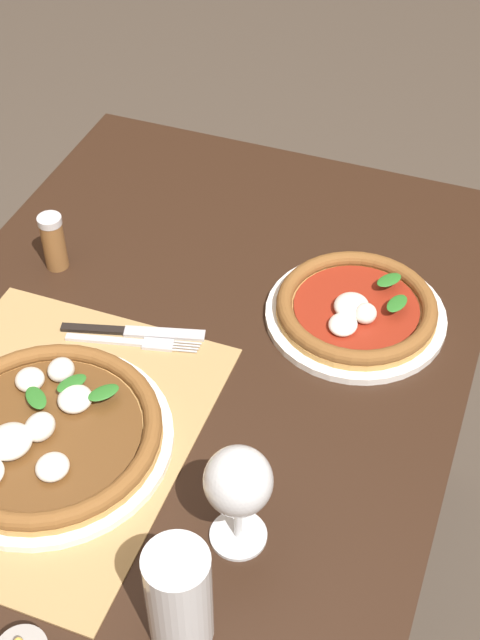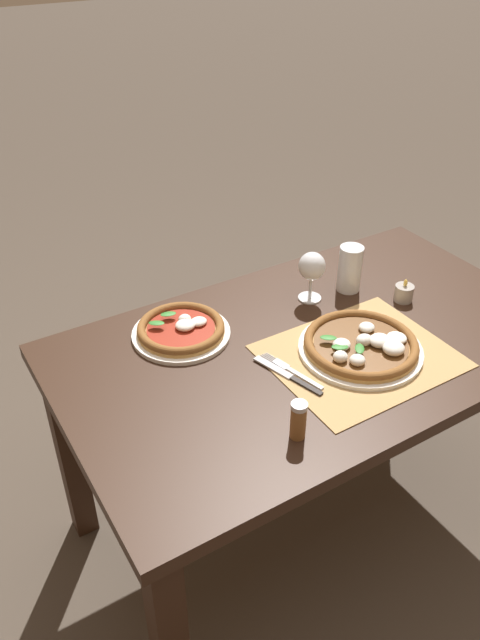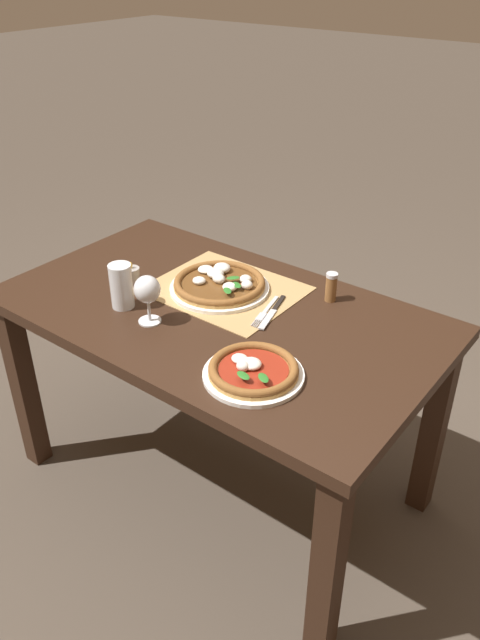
# 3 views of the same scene
# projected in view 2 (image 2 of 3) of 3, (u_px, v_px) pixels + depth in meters

# --- Properties ---
(ground_plane) EXTENTS (24.00, 24.00, 0.00)m
(ground_plane) POSITION_uv_depth(u_px,v_px,m) (300.00, 516.00, 2.12)
(ground_plane) COLOR #473D33
(dining_table) EXTENTS (1.39, 0.81, 0.74)m
(dining_table) POSITION_uv_depth(u_px,v_px,m) (313.00, 371.00, 1.76)
(dining_table) COLOR black
(dining_table) RESTS_ON ground
(paper_placemat) EXTENTS (0.47, 0.39, 0.00)m
(paper_placemat) POSITION_uv_depth(u_px,v_px,m) (360.00, 356.00, 1.65)
(paper_placemat) COLOR #A88451
(paper_placemat) RESTS_ON dining_table
(pizza_near) EXTENTS (0.33, 0.33, 0.05)m
(pizza_near) POSITION_uv_depth(u_px,v_px,m) (362.00, 345.00, 1.65)
(pizza_near) COLOR white
(pizza_near) RESTS_ON paper_placemat
(pizza_far) EXTENTS (0.27, 0.27, 0.05)m
(pizza_far) POSITION_uv_depth(u_px,v_px,m) (181.00, 330.00, 1.71)
(pizza_far) COLOR white
(pizza_far) RESTS_ON dining_table
(wine_glass) EXTENTS (0.08, 0.08, 0.16)m
(wine_glass) POSITION_uv_depth(u_px,v_px,m) (312.00, 268.00, 1.82)
(wine_glass) COLOR silver
(wine_glass) RESTS_ON dining_table
(pint_glass) EXTENTS (0.07, 0.07, 0.15)m
(pint_glass) POSITION_uv_depth(u_px,v_px,m) (350.00, 269.00, 1.89)
(pint_glass) COLOR silver
(pint_glass) RESTS_ON dining_table
(fork) EXTENTS (0.06, 0.20, 0.00)m
(fork) POSITION_uv_depth(u_px,v_px,m) (291.00, 370.00, 1.59)
(fork) COLOR #B7B7BC
(fork) RESTS_ON paper_placemat
(knife) EXTENTS (0.07, 0.21, 0.01)m
(knife) POSITION_uv_depth(u_px,v_px,m) (287.00, 375.00, 1.57)
(knife) COLOR black
(knife) RESTS_ON paper_placemat
(votive_candle) EXTENTS (0.06, 0.06, 0.07)m
(votive_candle) POSITION_uv_depth(u_px,v_px,m) (404.00, 294.00, 1.86)
(votive_candle) COLOR gray
(votive_candle) RESTS_ON dining_table
(pepper_shaker) EXTENTS (0.04, 0.04, 0.10)m
(pepper_shaker) POSITION_uv_depth(u_px,v_px,m) (298.00, 420.00, 1.38)
(pepper_shaker) COLOR brown
(pepper_shaker) RESTS_ON dining_table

